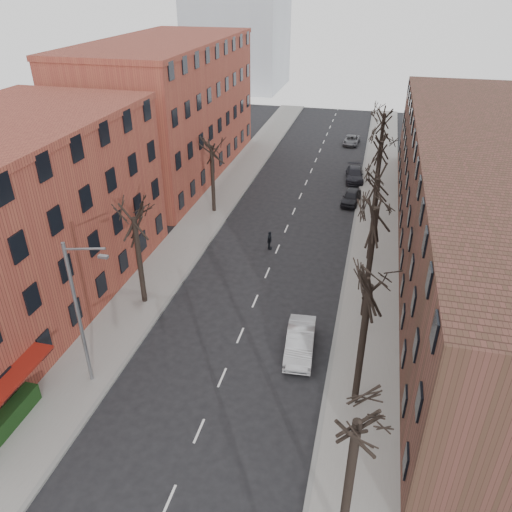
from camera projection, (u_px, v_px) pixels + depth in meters
The scene contains 18 objects.
sidewalk_left at pixel (213, 207), 50.00m from camera, with size 4.00×90.00×0.15m, color gray.
sidewalk_right at pixel (376, 223), 46.68m from camera, with size 4.00×90.00×0.15m, color gray.
building_left_far at pixel (168, 111), 55.84m from camera, with size 12.00×28.00×14.00m, color brown.
building_right at pixel (488, 204), 38.37m from camera, with size 12.00×50.00×10.00m, color #542F27.
awning_left at pixel (14, 426), 25.82m from camera, with size 1.20×7.00×0.15m, color maroon.
tree_right_b at pixel (354, 401), 27.37m from camera, with size 5.20×5.20×10.80m, color black, non-canonical shape.
tree_right_c at pixel (363, 316), 34.13m from camera, with size 5.20×5.20×11.60m, color black, non-canonical shape.
tree_right_d at pixel (368, 260), 40.89m from camera, with size 5.20×5.20×10.00m, color black, non-canonical shape.
tree_right_e at pixel (372, 219), 47.65m from camera, with size 5.20×5.20×10.80m, color black, non-canonical shape.
tree_right_f at pixel (375, 189), 54.41m from camera, with size 5.20×5.20×11.60m, color black, non-canonical shape.
tree_left_a at pixel (145, 302), 35.59m from camera, with size 5.20×5.20×9.50m, color black, non-canonical shape.
tree_left_b at pixel (214, 212), 49.11m from camera, with size 5.20×5.20×9.50m, color black, non-canonical shape.
streetlight at pixel (80, 310), 26.24m from camera, with size 2.45×0.22×9.03m.
silver_sedan at pixel (300, 342), 30.56m from camera, with size 1.66×4.76×1.57m, color #A1A4A8.
parked_car_near at pixel (351, 197), 50.61m from camera, with size 1.63×4.05×1.38m, color black.
parked_car_mid at pixel (355, 174), 56.31m from camera, with size 1.92×4.72×1.37m, color black.
parked_car_far at pixel (351, 140), 68.26m from camera, with size 1.91×4.15×1.15m, color #5C5E64.
pedestrian_crossing at pixel (270, 240), 42.09m from camera, with size 0.96×0.40×1.63m, color black.
Camera 1 is at (7.08, -8.60, 20.42)m, focal length 35.00 mm.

